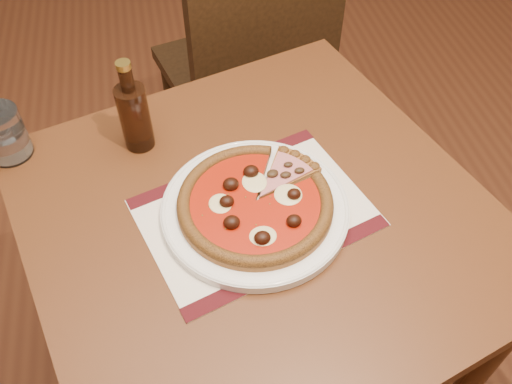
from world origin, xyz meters
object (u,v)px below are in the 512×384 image
table (258,244)px  chair_far (251,65)px  water_glass (3,134)px  plate (255,209)px  bottle (134,115)px  pizza (255,202)px

table → chair_far: bearing=79.8°
chair_far → water_glass: bearing=25.7°
chair_far → table: bearing=65.8°
chair_far → plate: size_ratio=2.78×
plate → bottle: size_ratio=1.70×
chair_far → pizza: 0.78m
table → bottle: bottle is taller
pizza → bottle: (-0.19, 0.22, 0.05)m
table → plate: size_ratio=2.97×
plate → water_glass: 0.51m
bottle → chair_far: bearing=57.2°
table → chair_far: chair_far is taller
chair_far → plate: (-0.14, -0.73, 0.23)m
table → plate: 0.11m
bottle → plate: bearing=-49.4°
table → bottle: size_ratio=5.06×
chair_far → water_glass: (-0.58, -0.48, 0.27)m
plate → water_glass: (-0.44, 0.25, 0.04)m
plate → pizza: (-0.00, -0.00, 0.02)m
water_glass → plate: bearing=-29.2°
table → chair_far: (0.13, 0.72, -0.12)m
pizza → water_glass: size_ratio=2.67×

